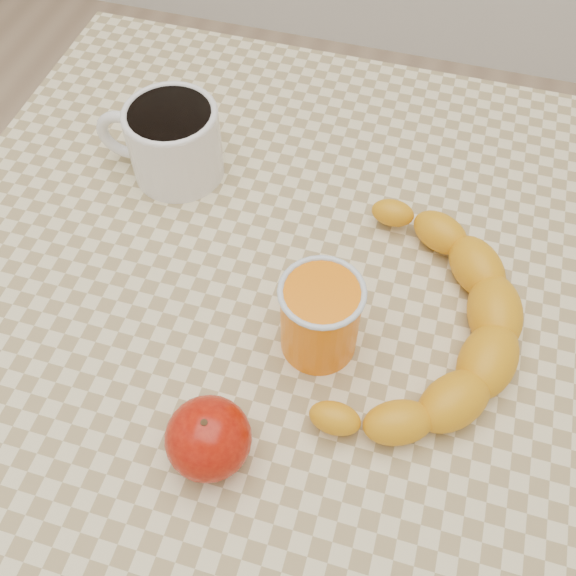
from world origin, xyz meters
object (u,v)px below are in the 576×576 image
(banana, at_px, (417,321))
(orange_juice_glass, at_px, (320,317))
(table, at_px, (288,342))
(apple, at_px, (208,438))
(coffee_mug, at_px, (172,139))

(banana, bearing_deg, orange_juice_glass, -148.09)
(table, bearing_deg, banana, -2.96)
(apple, bearing_deg, banana, 48.22)
(table, distance_m, banana, 0.17)
(orange_juice_glass, bearing_deg, banana, 20.98)
(orange_juice_glass, distance_m, apple, 0.14)
(coffee_mug, height_order, apple, coffee_mug)
(coffee_mug, xyz_separation_m, banana, (0.30, -0.14, -0.02))
(coffee_mug, height_order, orange_juice_glass, orange_juice_glass)
(table, relative_size, banana, 2.23)
(table, distance_m, orange_juice_glass, 0.14)
(table, relative_size, apple, 8.93)
(table, distance_m, coffee_mug, 0.26)
(orange_juice_glass, height_order, banana, orange_juice_glass)
(apple, xyz_separation_m, banana, (0.15, 0.16, -0.01))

